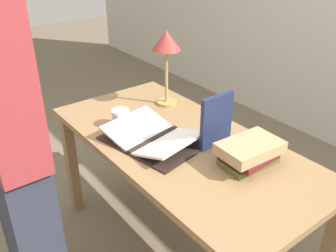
# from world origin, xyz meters

# --- Properties ---
(ground_plane) EXTENTS (12.00, 12.00, 0.00)m
(ground_plane) POSITION_xyz_m (0.00, 0.00, 0.00)
(ground_plane) COLOR #70604C
(reading_desk) EXTENTS (1.51, 0.73, 0.73)m
(reading_desk) POSITION_xyz_m (0.00, 0.00, 0.64)
(reading_desk) COLOR #937047
(reading_desk) RESTS_ON ground_plane
(open_book) EXTENTS (0.53, 0.43, 0.07)m
(open_book) POSITION_xyz_m (-0.09, -0.11, 0.75)
(open_book) COLOR black
(open_book) RESTS_ON reading_desk
(book_stack_tall) EXTENTS (0.20, 0.29, 0.11)m
(book_stack_tall) POSITION_xyz_m (0.34, 0.11, 0.79)
(book_stack_tall) COLOR brown
(book_stack_tall) RESTS_ON reading_desk
(book_standing_upright) EXTENTS (0.03, 0.19, 0.27)m
(book_standing_upright) POSITION_xyz_m (0.13, 0.11, 0.86)
(book_standing_upright) COLOR #1E284C
(book_standing_upright) RESTS_ON reading_desk
(reading_lamp) EXTENTS (0.17, 0.17, 0.44)m
(reading_lamp) POSITION_xyz_m (-0.41, 0.22, 1.09)
(reading_lamp) COLOR tan
(reading_lamp) RESTS_ON reading_desk
(coffee_mug) EXTENTS (0.13, 0.10, 0.09)m
(coffee_mug) POSITION_xyz_m (-0.32, -0.15, 0.78)
(coffee_mug) COLOR white
(coffee_mug) RESTS_ON reading_desk
(person_reader) EXTENTS (0.36, 0.21, 1.68)m
(person_reader) POSITION_xyz_m (-0.20, -0.74, 0.83)
(person_reader) COLOR #2D3342
(person_reader) RESTS_ON ground_plane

